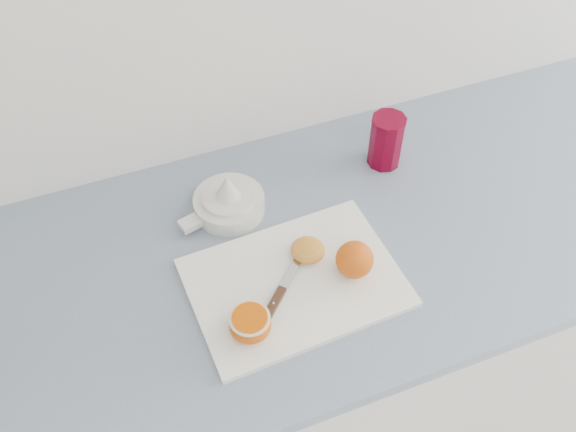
{
  "coord_description": "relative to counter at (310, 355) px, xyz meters",
  "views": [
    {
      "loc": [
        -0.39,
        1.02,
        1.83
      ],
      "look_at": [
        -0.12,
        1.72,
        0.96
      ],
      "focal_mm": 40.0,
      "sensor_mm": 36.0,
      "label": 1
    }
  ],
  "objects": [
    {
      "name": "whole_orange",
      "position": [
        0.03,
        -0.1,
        0.49
      ],
      "size": [
        0.07,
        0.07,
        0.07
      ],
      "color": "orange",
      "rests_on": "cutting_board"
    },
    {
      "name": "half_orange",
      "position": [
        -0.18,
        -0.15,
        0.48
      ],
      "size": [
        0.07,
        0.07,
        0.04
      ],
      "color": "orange",
      "rests_on": "cutting_board"
    },
    {
      "name": "counter",
      "position": [
        0.0,
        0.0,
        0.0
      ],
      "size": [
        2.58,
        0.64,
        0.89
      ],
      "color": "silver",
      "rests_on": "ground"
    },
    {
      "name": "squeezed_shell",
      "position": [
        -0.03,
        -0.04,
        0.47
      ],
      "size": [
        0.06,
        0.06,
        0.03
      ],
      "color": "orange",
      "rests_on": "cutting_board"
    },
    {
      "name": "citrus_juicer",
      "position": [
        -0.13,
        0.13,
        0.47
      ],
      "size": [
        0.18,
        0.14,
        0.09
      ],
      "color": "white",
      "rests_on": "counter"
    },
    {
      "name": "cutting_board",
      "position": [
        -0.08,
        -0.08,
        0.45
      ],
      "size": [
        0.38,
        0.28,
        0.01
      ],
      "primitive_type": "cube",
      "rotation": [
        0.0,
        0.0,
        0.04
      ],
      "color": "white",
      "rests_on": "counter"
    },
    {
      "name": "paring_knife",
      "position": [
        -0.12,
        -0.11,
        0.46
      ],
      "size": [
        0.13,
        0.13,
        0.01
      ],
      "color": "#462816",
      "rests_on": "cutting_board"
    },
    {
      "name": "red_tumbler",
      "position": [
        0.21,
        0.14,
        0.5
      ],
      "size": [
        0.07,
        0.07,
        0.12
      ],
      "color": "maroon",
      "rests_on": "counter"
    }
  ]
}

